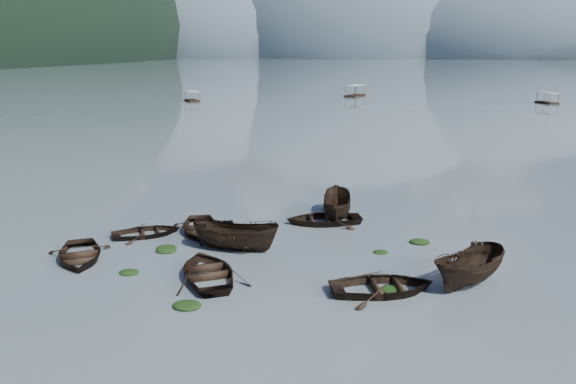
% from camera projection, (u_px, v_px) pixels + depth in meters
% --- Properties ---
extents(ground_plane, '(2400.00, 2400.00, 0.00)m').
position_uv_depth(ground_plane, '(237.00, 304.00, 24.30)').
color(ground_plane, slate).
extents(haze_mtn_a, '(520.00, 520.00, 280.00)m').
position_uv_depth(haze_mtn_a, '(233.00, 56.00, 928.01)').
color(haze_mtn_a, '#475666').
rests_on(haze_mtn_a, ground).
extents(haze_mtn_b, '(520.00, 520.00, 340.00)m').
position_uv_depth(haze_mtn_b, '(354.00, 56.00, 892.14)').
color(haze_mtn_b, '#475666').
rests_on(haze_mtn_b, ground).
extents(haze_mtn_c, '(520.00, 520.00, 260.00)m').
position_uv_depth(haze_mtn_c, '(485.00, 57.00, 856.27)').
color(haze_mtn_c, '#475666').
rests_on(haze_mtn_c, ground).
extents(rowboat_0, '(5.17, 5.67, 0.96)m').
position_uv_depth(rowboat_0, '(79.00, 260.00, 29.38)').
color(rowboat_0, black).
rests_on(rowboat_0, ground).
extents(rowboat_1, '(4.91, 4.55, 0.83)m').
position_uv_depth(rowboat_1, '(147.00, 235.00, 33.21)').
color(rowboat_1, black).
rests_on(rowboat_1, ground).
extents(rowboat_2, '(5.24, 2.54, 1.95)m').
position_uv_depth(rowboat_2, '(236.00, 250.00, 30.82)').
color(rowboat_2, black).
rests_on(rowboat_2, ground).
extents(rowboat_3, '(5.54, 6.11, 1.04)m').
position_uv_depth(rowboat_3, '(208.00, 278.00, 27.08)').
color(rowboat_3, black).
rests_on(rowboat_3, ground).
extents(rowboat_4, '(5.65, 4.78, 1.00)m').
position_uv_depth(rowboat_4, '(383.00, 292.00, 25.44)').
color(rowboat_4, black).
rests_on(rowboat_4, ground).
extents(rowboat_5, '(4.54, 5.11, 1.93)m').
position_uv_depth(rowboat_5, '(469.00, 285.00, 26.27)').
color(rowboat_5, black).
rests_on(rowboat_5, ground).
extents(rowboat_6, '(4.64, 5.44, 0.95)m').
position_uv_depth(rowboat_6, '(199.00, 232.00, 33.87)').
color(rowboat_6, black).
rests_on(rowboat_6, ground).
extents(rowboat_7, '(5.58, 4.69, 0.99)m').
position_uv_depth(rowboat_7, '(324.00, 223.00, 35.56)').
color(rowboat_7, black).
rests_on(rowboat_7, ground).
extents(rowboat_8, '(2.23, 4.98, 1.87)m').
position_uv_depth(rowboat_8, '(336.00, 218.00, 36.74)').
color(rowboat_8, black).
rests_on(rowboat_8, ground).
extents(weed_clump_0, '(1.02, 0.83, 0.22)m').
position_uv_depth(weed_clump_0, '(129.00, 273.00, 27.59)').
color(weed_clump_0, black).
rests_on(weed_clump_0, ground).
extents(weed_clump_1, '(1.13, 0.91, 0.25)m').
position_uv_depth(weed_clump_1, '(166.00, 252.00, 30.57)').
color(weed_clump_1, black).
rests_on(weed_clump_1, ground).
extents(weed_clump_2, '(1.27, 1.01, 0.27)m').
position_uv_depth(weed_clump_2, '(187.00, 307.00, 24.00)').
color(weed_clump_2, black).
rests_on(weed_clump_2, ground).
extents(weed_clump_3, '(0.83, 0.70, 0.18)m').
position_uv_depth(weed_clump_3, '(381.00, 253.00, 30.39)').
color(weed_clump_3, black).
rests_on(weed_clump_3, ground).
extents(weed_clump_4, '(1.17, 0.93, 0.24)m').
position_uv_depth(weed_clump_4, '(392.00, 291.00, 25.58)').
color(weed_clump_4, black).
rests_on(weed_clump_4, ground).
extents(weed_clump_5, '(1.18, 0.95, 0.25)m').
position_uv_depth(weed_clump_5, '(167.00, 249.00, 30.98)').
color(weed_clump_5, black).
rests_on(weed_clump_5, ground).
extents(weed_clump_6, '(0.90, 0.75, 0.19)m').
position_uv_depth(weed_clump_6, '(265.00, 237.00, 32.89)').
color(weed_clump_6, black).
rests_on(weed_clump_6, ground).
extents(weed_clump_7, '(1.18, 0.95, 0.26)m').
position_uv_depth(weed_clump_7, '(420.00, 243.00, 31.93)').
color(weed_clump_7, black).
rests_on(weed_clump_7, ground).
extents(pontoon_left, '(4.85, 5.79, 2.08)m').
position_uv_depth(pontoon_left, '(192.00, 101.00, 118.93)').
color(pontoon_left, black).
rests_on(pontoon_left, ground).
extents(pontoon_centre, '(4.76, 7.15, 2.53)m').
position_uv_depth(pontoon_centre, '(355.00, 96.00, 131.27)').
color(pontoon_centre, black).
rests_on(pontoon_centre, ground).
extents(pontoon_right, '(3.78, 5.86, 2.08)m').
position_uv_depth(pontoon_right, '(547.00, 103.00, 114.37)').
color(pontoon_right, black).
rests_on(pontoon_right, ground).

